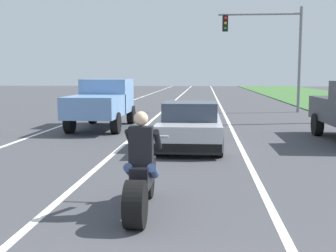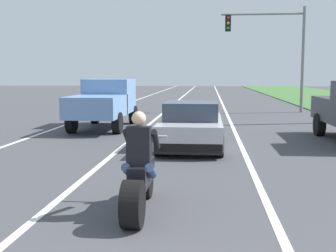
% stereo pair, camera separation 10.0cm
% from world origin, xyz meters
% --- Properties ---
extents(lane_stripe_left_solid, '(0.14, 120.00, 0.01)m').
position_xyz_m(lane_stripe_left_solid, '(-5.40, 20.00, 0.00)').
color(lane_stripe_left_solid, white).
rests_on(lane_stripe_left_solid, ground).
extents(lane_stripe_right_solid, '(0.14, 120.00, 0.01)m').
position_xyz_m(lane_stripe_right_solid, '(1.80, 20.00, 0.00)').
color(lane_stripe_right_solid, white).
rests_on(lane_stripe_right_solid, ground).
extents(lane_stripe_centre_dashed, '(0.14, 120.00, 0.01)m').
position_xyz_m(lane_stripe_centre_dashed, '(-1.80, 20.00, 0.00)').
color(lane_stripe_centre_dashed, white).
rests_on(lane_stripe_centre_dashed, ground).
extents(motorcycle_with_rider, '(0.70, 2.21, 1.62)m').
position_xyz_m(motorcycle_with_rider, '(-0.26, 3.96, 0.59)').
color(motorcycle_with_rider, black).
rests_on(motorcycle_with_rider, ground).
extents(sports_car_silver, '(1.84, 4.30, 1.37)m').
position_xyz_m(sports_car_silver, '(0.28, 10.38, 0.63)').
color(sports_car_silver, '#B7B7BC').
rests_on(sports_car_silver, ground).
extents(pickup_truck_left_lane_light_blue, '(2.02, 4.80, 1.98)m').
position_xyz_m(pickup_truck_left_lane_light_blue, '(-3.43, 14.69, 1.11)').
color(pickup_truck_left_lane_light_blue, '#6B93C6').
rests_on(pickup_truck_left_lane_light_blue, ground).
extents(traffic_light_mast_near, '(4.77, 0.34, 6.00)m').
position_xyz_m(traffic_light_mast_near, '(4.65, 23.06, 4.01)').
color(traffic_light_mast_near, gray).
rests_on(traffic_light_mast_near, ground).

